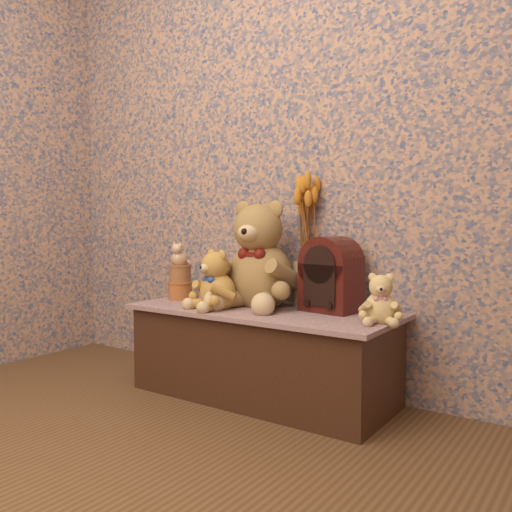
{
  "coord_description": "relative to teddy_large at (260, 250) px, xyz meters",
  "views": [
    {
      "loc": [
        1.33,
        -0.72,
        0.8
      ],
      "look_at": [
        0.0,
        1.19,
        0.65
      ],
      "focal_mm": 37.38,
      "sensor_mm": 36.0,
      "label": 1
    }
  ],
  "objects": [
    {
      "name": "display_shelf",
      "position": [
        0.06,
        -0.07,
        -0.46
      ],
      "size": [
        1.22,
        0.53,
        0.41
      ],
      "primitive_type": "cube",
      "color": "navy",
      "rests_on": "ground"
    },
    {
      "name": "teddy_large",
      "position": [
        0.0,
        0.0,
        0.0
      ],
      "size": [
        0.48,
        0.54,
        0.52
      ],
      "primitive_type": null,
      "rotation": [
        0.0,
        0.0,
        0.14
      ],
      "color": "olive",
      "rests_on": "display_shelf"
    },
    {
      "name": "teddy_medium",
      "position": [
        -0.11,
        -0.18,
        -0.12
      ],
      "size": [
        0.3,
        0.33,
        0.28
      ],
      "primitive_type": null,
      "rotation": [
        0.0,
        0.0,
        -0.33
      ],
      "color": "#AF8231",
      "rests_on": "display_shelf"
    },
    {
      "name": "teddy_small",
      "position": [
        0.62,
        -0.09,
        -0.16
      ],
      "size": [
        0.23,
        0.24,
        0.21
      ],
      "primitive_type": null,
      "rotation": [
        0.0,
        0.0,
        0.4
      ],
      "color": "tan",
      "rests_on": "display_shelf"
    },
    {
      "name": "cathedral_radio",
      "position": [
        0.35,
        0.04,
        -0.1
      ],
      "size": [
        0.26,
        0.2,
        0.33
      ],
      "primitive_type": null,
      "rotation": [
        0.0,
        0.0,
        -0.13
      ],
      "color": "#361009",
      "rests_on": "display_shelf"
    },
    {
      "name": "ceramic_vase",
      "position": [
        0.17,
        0.12,
        -0.16
      ],
      "size": [
        0.15,
        0.15,
        0.2
      ],
      "primitive_type": "cylinder",
      "rotation": [
        0.0,
        0.0,
        -0.3
      ],
      "color": "tan",
      "rests_on": "display_shelf"
    },
    {
      "name": "dried_stalks",
      "position": [
        0.17,
        0.12,
        0.14
      ],
      "size": [
        0.22,
        0.22,
        0.4
      ],
      "primitive_type": null,
      "rotation": [
        0.0,
        0.0,
        0.04
      ],
      "color": "orange",
      "rests_on": "ceramic_vase"
    },
    {
      "name": "biscuit_tin_lower",
      "position": [
        -0.44,
        -0.07,
        -0.22
      ],
      "size": [
        0.12,
        0.12,
        0.09
      ],
      "primitive_type": "cylinder",
      "rotation": [
        0.0,
        0.0,
        0.02
      ],
      "color": "gold",
      "rests_on": "display_shelf"
    },
    {
      "name": "biscuit_tin_upper",
      "position": [
        -0.44,
        -0.07,
        -0.13
      ],
      "size": [
        0.12,
        0.12,
        0.08
      ],
      "primitive_type": "cylinder",
      "rotation": [
        0.0,
        0.0,
        -0.07
      ],
      "color": "tan",
      "rests_on": "biscuit_tin_lower"
    },
    {
      "name": "cat_figurine",
      "position": [
        -0.44,
        -0.07,
        -0.03
      ],
      "size": [
        0.11,
        0.12,
        0.12
      ],
      "primitive_type": null,
      "rotation": [
        0.0,
        0.0,
        0.29
      ],
      "color": "silver",
      "rests_on": "biscuit_tin_upper"
    }
  ]
}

